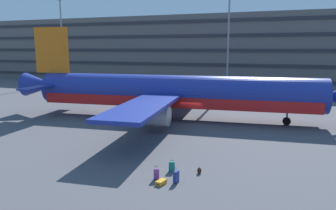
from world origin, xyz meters
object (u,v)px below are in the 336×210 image
at_px(airliner, 172,93).
at_px(backpack_silver, 199,171).
at_px(suitcase_upright, 172,166).
at_px(suitcase_teal, 176,176).
at_px(suitcase_orange, 161,182).
at_px(suitcase_black, 156,174).

bearing_deg(airliner, backpack_silver, -63.95).
bearing_deg(suitcase_upright, backpack_silver, 10.59).
height_order(suitcase_teal, suitcase_upright, suitcase_teal).
bearing_deg(suitcase_orange, suitcase_black, 134.91).
relative_size(suitcase_black, backpack_silver, 1.97).
bearing_deg(airliner, suitcase_black, -73.32).
height_order(suitcase_orange, backpack_silver, backpack_silver).
distance_m(airliner, backpack_silver, 18.18).
relative_size(airliner, backpack_silver, 86.20).
xyz_separation_m(suitcase_orange, suitcase_black, (-0.57, 0.57, 0.27)).
xyz_separation_m(airliner, suitcase_upright, (5.93, -16.46, -2.89)).
distance_m(suitcase_teal, suitcase_black, 1.40).
relative_size(airliner, suitcase_teal, 40.67).
distance_m(suitcase_teal, suitcase_upright, 1.94).
distance_m(airliner, suitcase_black, 19.20).
distance_m(airliner, suitcase_upright, 17.74).
relative_size(suitcase_teal, suitcase_orange, 1.20).
distance_m(suitcase_upright, suitcase_black, 1.79).
bearing_deg(suitcase_teal, suitcase_upright, 118.13).
bearing_deg(backpack_silver, suitcase_upright, -169.41).
xyz_separation_m(suitcase_orange, suitcase_upright, (-0.08, 2.29, 0.25)).
xyz_separation_m(suitcase_black, backpack_silver, (2.42, 2.08, -0.20)).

